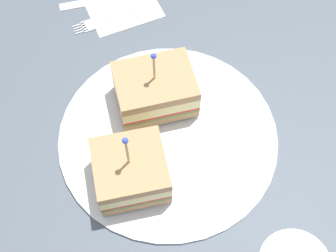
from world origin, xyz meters
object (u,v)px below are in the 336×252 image
at_px(sandwich_half_back, 155,89).
at_px(napkin, 122,5).
at_px(fork, 102,21).
at_px(plate, 168,135).
at_px(sandwich_half_front, 131,171).
at_px(knife, 96,0).

distance_m(sandwich_half_back, napkin, 0.19).
distance_m(sandwich_half_back, fork, 0.17).
xyz_separation_m(sandwich_half_back, napkin, (-0.18, 0.07, -0.03)).
height_order(plate, napkin, plate).
xyz_separation_m(sandwich_half_front, sandwich_half_back, (-0.07, 0.10, 0.00)).
xyz_separation_m(plate, sandwich_half_back, (-0.05, 0.02, 0.03)).
bearing_deg(knife, plate, -14.87).
distance_m(plate, fork, 0.22).
xyz_separation_m(sandwich_half_front, fork, (-0.24, 0.13, -0.03)).
height_order(sandwich_half_front, knife, sandwich_half_front).
bearing_deg(sandwich_half_front, napkin, 145.47).
relative_size(plate, sandwich_half_back, 2.31).
relative_size(sandwich_half_back, fork, 1.06).
xyz_separation_m(napkin, knife, (-0.03, -0.03, 0.00)).
bearing_deg(napkin, sandwich_half_front, -34.53).
height_order(sandwich_half_front, sandwich_half_back, sandwich_half_front).
bearing_deg(napkin, sandwich_half_back, -22.93).
height_order(fork, knife, same).
relative_size(sandwich_half_front, fork, 0.95).
bearing_deg(fork, plate, -12.97).
xyz_separation_m(plate, fork, (-0.22, 0.05, -0.00)).
bearing_deg(sandwich_half_back, knife, 166.81).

